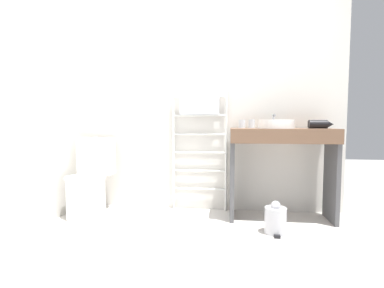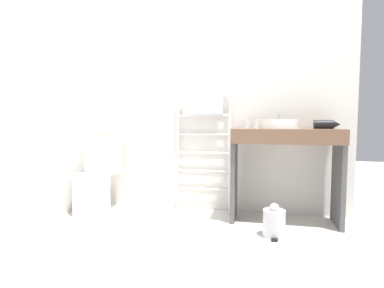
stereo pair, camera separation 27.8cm
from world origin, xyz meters
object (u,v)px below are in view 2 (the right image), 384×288
object	(u,v)px
cup_near_wall	(245,124)
trash_bin	(274,222)
sink_basin	(280,124)
toilet	(95,182)
towel_radiator	(203,126)
hair_dryer	(325,124)
cup_near_edge	(255,124)

from	to	relation	value
cup_near_wall	trash_bin	world-z (taller)	cup_near_wall
sink_basin	trash_bin	distance (m)	0.91
toilet	towel_radiator	xyz separation A→B (m)	(1.10, 0.32, 0.59)
cup_near_wall	trash_bin	distance (m)	1.01
towel_radiator	sink_basin	distance (m)	0.79
sink_basin	cup_near_wall	world-z (taller)	same
towel_radiator	hair_dryer	xyz separation A→B (m)	(1.16, -0.19, 0.02)
cup_near_wall	sink_basin	bearing A→B (deg)	-20.57
towel_radiator	trash_bin	xyz separation A→B (m)	(0.71, -0.60, -0.79)
toilet	hair_dryer	world-z (taller)	hair_dryer
towel_radiator	cup_near_wall	size ratio (longest dim) A/B	15.04
toilet	sink_basin	size ratio (longest dim) A/B	2.31
toilet	trash_bin	bearing A→B (deg)	-8.97
towel_radiator	trash_bin	size ratio (longest dim) A/B	4.49
sink_basin	towel_radiator	bearing A→B (deg)	165.67
towel_radiator	cup_near_wall	distance (m)	0.45
towel_radiator	sink_basin	world-z (taller)	towel_radiator
trash_bin	hair_dryer	bearing A→B (deg)	42.08
sink_basin	cup_near_edge	world-z (taller)	cup_near_edge
cup_near_wall	toilet	bearing A→B (deg)	-171.08
sink_basin	trash_bin	size ratio (longest dim) A/B	1.21
toilet	cup_near_wall	size ratio (longest dim) A/B	9.39
cup_near_wall	trash_bin	xyz separation A→B (m)	(0.27, -0.53, -0.82)
toilet	sink_basin	distance (m)	1.97
towel_radiator	hair_dryer	size ratio (longest dim) A/B	5.63
hair_dryer	trash_bin	distance (m)	1.02
towel_radiator	cup_near_edge	size ratio (longest dim) A/B	14.54
hair_dryer	trash_bin	world-z (taller)	hair_dryer
hair_dryer	cup_near_edge	bearing A→B (deg)	171.24
towel_radiator	hair_dryer	distance (m)	1.18
cup_near_wall	trash_bin	bearing A→B (deg)	-62.83
toilet	sink_basin	world-z (taller)	sink_basin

